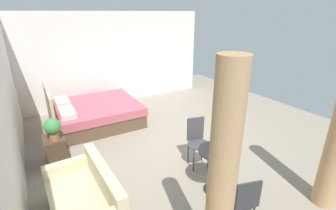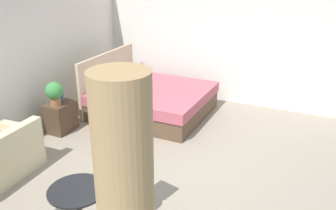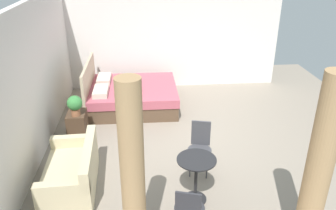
{
  "view_description": "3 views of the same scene",
  "coord_description": "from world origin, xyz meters",
  "px_view_note": "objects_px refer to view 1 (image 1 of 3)",
  "views": [
    {
      "loc": [
        -4.11,
        2.39,
        2.69
      ],
      "look_at": [
        -0.05,
        0.01,
        0.87
      ],
      "focal_mm": 25.86,
      "sensor_mm": 36.0,
      "label": 1
    },
    {
      "loc": [
        -4.12,
        -1.94,
        2.87
      ],
      "look_at": [
        0.66,
        0.29,
        0.71
      ],
      "focal_mm": 38.98,
      "sensor_mm": 36.0,
      "label": 2
    },
    {
      "loc": [
        -5.86,
        0.92,
        3.52
      ],
      "look_at": [
        0.24,
        0.39,
        0.68
      ],
      "focal_mm": 36.36,
      "sensor_mm": 36.0,
      "label": 3
    }
  ],
  "objects_px": {
    "potted_plant": "(53,128)",
    "nightstand": "(55,150)",
    "couch": "(86,202)",
    "balcony_table": "(216,163)",
    "cafe_chair_near_couch": "(197,138)",
    "bed": "(93,113)",
    "cafe_chair_near_window": "(243,199)",
    "vase": "(49,132)"
  },
  "relations": [
    {
      "from": "vase",
      "to": "cafe_chair_near_couch",
      "type": "relative_size",
      "value": 0.16
    },
    {
      "from": "bed",
      "to": "potted_plant",
      "type": "bearing_deg",
      "value": 144.53
    },
    {
      "from": "couch",
      "to": "vase",
      "type": "xyz_separation_m",
      "value": [
        1.8,
        0.23,
        0.33
      ]
    },
    {
      "from": "vase",
      "to": "couch",
      "type": "bearing_deg",
      "value": -172.77
    },
    {
      "from": "bed",
      "to": "nightstand",
      "type": "bearing_deg",
      "value": 142.1
    },
    {
      "from": "couch",
      "to": "balcony_table",
      "type": "bearing_deg",
      "value": -103.66
    },
    {
      "from": "nightstand",
      "to": "couch",
      "type": "bearing_deg",
      "value": -173.76
    },
    {
      "from": "cafe_chair_near_window",
      "to": "vase",
      "type": "bearing_deg",
      "value": 32.39
    },
    {
      "from": "couch",
      "to": "potted_plant",
      "type": "bearing_deg",
      "value": 5.99
    },
    {
      "from": "nightstand",
      "to": "cafe_chair_near_window",
      "type": "xyz_separation_m",
      "value": [
        -2.89,
        -1.86,
        0.24
      ]
    },
    {
      "from": "potted_plant",
      "to": "balcony_table",
      "type": "height_order",
      "value": "potted_plant"
    },
    {
      "from": "cafe_chair_near_couch",
      "to": "potted_plant",
      "type": "bearing_deg",
      "value": 60.5
    },
    {
      "from": "couch",
      "to": "vase",
      "type": "relative_size",
      "value": 9.93
    },
    {
      "from": "bed",
      "to": "cafe_chair_near_couch",
      "type": "height_order",
      "value": "bed"
    },
    {
      "from": "nightstand",
      "to": "cafe_chair_near_couch",
      "type": "distance_m",
      "value": 2.67
    },
    {
      "from": "cafe_chair_near_window",
      "to": "bed",
      "type": "bearing_deg",
      "value": 10.82
    },
    {
      "from": "vase",
      "to": "balcony_table",
      "type": "height_order",
      "value": "balcony_table"
    },
    {
      "from": "bed",
      "to": "cafe_chair_near_window",
      "type": "distance_m",
      "value": 4.32
    },
    {
      "from": "nightstand",
      "to": "potted_plant",
      "type": "xyz_separation_m",
      "value": [
        -0.1,
        -0.02,
        0.5
      ]
    },
    {
      "from": "couch",
      "to": "cafe_chair_near_couch",
      "type": "xyz_separation_m",
      "value": [
        0.3,
        -2.09,
        0.28
      ]
    },
    {
      "from": "potted_plant",
      "to": "vase",
      "type": "height_order",
      "value": "potted_plant"
    },
    {
      "from": "nightstand",
      "to": "balcony_table",
      "type": "height_order",
      "value": "balcony_table"
    },
    {
      "from": "balcony_table",
      "to": "potted_plant",
      "type": "bearing_deg",
      "value": 45.33
    },
    {
      "from": "couch",
      "to": "cafe_chair_near_couch",
      "type": "distance_m",
      "value": 2.13
    },
    {
      "from": "potted_plant",
      "to": "cafe_chair_near_couch",
      "type": "height_order",
      "value": "potted_plant"
    },
    {
      "from": "bed",
      "to": "potted_plant",
      "type": "xyz_separation_m",
      "value": [
        -1.45,
        1.03,
        0.47
      ]
    },
    {
      "from": "bed",
      "to": "vase",
      "type": "distance_m",
      "value": 1.68
    },
    {
      "from": "couch",
      "to": "nightstand",
      "type": "bearing_deg",
      "value": 6.24
    },
    {
      "from": "couch",
      "to": "balcony_table",
      "type": "relative_size",
      "value": 1.99
    },
    {
      "from": "potted_plant",
      "to": "nightstand",
      "type": "bearing_deg",
      "value": 10.12
    },
    {
      "from": "vase",
      "to": "balcony_table",
      "type": "distance_m",
      "value": 3.1
    },
    {
      "from": "potted_plant",
      "to": "balcony_table",
      "type": "bearing_deg",
      "value": -134.67
    },
    {
      "from": "couch",
      "to": "nightstand",
      "type": "relative_size",
      "value": 2.79
    },
    {
      "from": "cafe_chair_near_window",
      "to": "cafe_chair_near_couch",
      "type": "distance_m",
      "value": 1.57
    },
    {
      "from": "nightstand",
      "to": "cafe_chair_near_couch",
      "type": "height_order",
      "value": "cafe_chair_near_couch"
    },
    {
      "from": "potted_plant",
      "to": "cafe_chair_near_couch",
      "type": "bearing_deg",
      "value": -119.5
    },
    {
      "from": "couch",
      "to": "nightstand",
      "type": "distance_m",
      "value": 1.69
    },
    {
      "from": "couch",
      "to": "balcony_table",
      "type": "height_order",
      "value": "couch"
    },
    {
      "from": "bed",
      "to": "couch",
      "type": "bearing_deg",
      "value": 163.99
    },
    {
      "from": "nightstand",
      "to": "bed",
      "type": "bearing_deg",
      "value": -37.9
    },
    {
      "from": "vase",
      "to": "potted_plant",
      "type": "bearing_deg",
      "value": -164.13
    },
    {
      "from": "bed",
      "to": "cafe_chair_near_window",
      "type": "bearing_deg",
      "value": -169.18
    }
  ]
}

